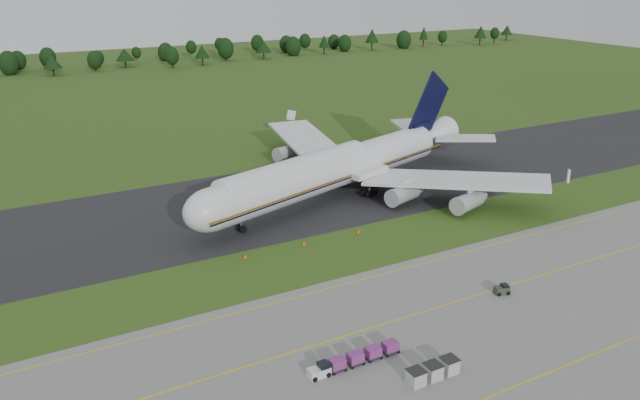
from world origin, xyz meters
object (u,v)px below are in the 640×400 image
aircraft (337,167)px  utility_cart (502,290)px  uld_row (433,371)px  baggage_train (353,359)px  edge_markers (304,244)px

aircraft → utility_cart: 47.31m
aircraft → uld_row: (-20.82, -57.95, -5.29)m
aircraft → uld_row: aircraft is taller
baggage_train → uld_row: (6.69, -6.56, 0.14)m
utility_cart → baggage_train: bearing=-171.0°
utility_cart → uld_row: uld_row is taller
utility_cart → edge_markers: 33.42m
aircraft → uld_row: 61.80m
baggage_train → edge_markers: size_ratio=0.55×
aircraft → baggage_train: (-27.51, -51.39, -5.43)m
aircraft → edge_markers: (-17.08, -18.46, -6.01)m
aircraft → utility_cart: bearing=-89.6°
utility_cart → uld_row: bearing=-152.6°
aircraft → utility_cart: aircraft is taller
edge_markers → aircraft: bearing=47.2°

